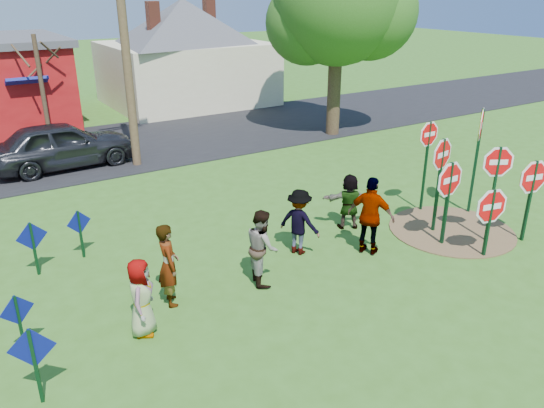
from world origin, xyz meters
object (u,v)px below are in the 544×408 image
(stop_sign_c, at_px, (497,173))
(utility_pole, at_px, (122,18))
(stop_sign_a, at_px, (449,186))
(person_a, at_px, (141,297))
(suv, at_px, (62,145))
(person_b, at_px, (168,265))
(stop_sign_d, at_px, (480,135))
(leafy_tree, at_px, (340,7))
(stop_sign_b, at_px, (428,143))

(stop_sign_c, bearing_deg, utility_pole, 145.64)
(stop_sign_a, bearing_deg, person_a, 173.97)
(stop_sign_a, xyz_separation_m, suv, (-6.51, 11.19, -0.68))
(stop_sign_a, relative_size, utility_pole, 0.24)
(stop_sign_c, bearing_deg, person_b, -162.57)
(stop_sign_d, bearing_deg, leafy_tree, 42.15)
(stop_sign_a, distance_m, stop_sign_d, 2.53)
(stop_sign_a, distance_m, person_b, 6.81)
(stop_sign_a, xyz_separation_m, person_b, (-6.69, 1.12, -0.67))
(utility_pole, height_order, leafy_tree, utility_pole)
(stop_sign_d, relative_size, leafy_tree, 0.39)
(stop_sign_a, height_order, utility_pole, utility_pole)
(stop_sign_a, bearing_deg, stop_sign_b, 53.86)
(person_b, relative_size, leafy_tree, 0.21)
(stop_sign_b, bearing_deg, utility_pole, 121.95)
(person_a, relative_size, utility_pole, 0.16)
(utility_pole, bearing_deg, stop_sign_a, -67.23)
(stop_sign_b, xyz_separation_m, suv, (-7.70, 9.39, -1.12))
(leafy_tree, bearing_deg, person_b, -142.05)
(stop_sign_a, height_order, suv, stop_sign_a)
(stop_sign_c, distance_m, suv, 13.94)
(stop_sign_c, relative_size, leafy_tree, 0.32)
(stop_sign_a, relative_size, stop_sign_b, 0.84)
(stop_sign_a, bearing_deg, utility_pole, 110.07)
(suv, bearing_deg, person_a, 172.51)
(stop_sign_d, bearing_deg, stop_sign_c, -162.20)
(stop_sign_d, relative_size, person_b, 1.80)
(person_b, height_order, leafy_tree, leafy_tree)
(person_b, relative_size, utility_pole, 0.18)
(stop_sign_b, bearing_deg, stop_sign_d, -40.02)
(person_a, distance_m, utility_pole, 11.09)
(stop_sign_b, relative_size, suv, 0.56)
(stop_sign_b, distance_m, stop_sign_d, 1.35)
(stop_sign_d, distance_m, person_a, 9.84)
(stop_sign_c, relative_size, suv, 0.54)
(stop_sign_c, height_order, stop_sign_d, stop_sign_d)
(person_b, distance_m, leafy_tree, 14.79)
(stop_sign_b, bearing_deg, stop_sign_c, -94.24)
(stop_sign_b, height_order, stop_sign_d, stop_sign_d)
(person_a, height_order, person_b, person_b)
(stop_sign_c, height_order, utility_pole, utility_pole)
(suv, bearing_deg, stop_sign_b, -142.92)
(stop_sign_b, relative_size, stop_sign_c, 1.04)
(stop_sign_c, distance_m, leafy_tree, 11.35)
(person_a, bearing_deg, stop_sign_a, -61.70)
(stop_sign_c, relative_size, person_b, 1.49)
(stop_sign_d, xyz_separation_m, person_b, (-8.90, 0.15, -1.39))
(person_a, xyz_separation_m, suv, (0.98, 10.75, 0.10))
(stop_sign_c, xyz_separation_m, leafy_tree, (3.40, 10.28, 3.39))
(person_b, bearing_deg, stop_sign_a, -89.20)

